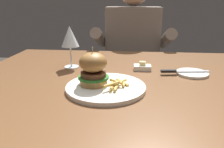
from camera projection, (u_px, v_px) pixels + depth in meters
dining_table at (130, 98)px, 0.86m from camera, size 1.26×0.91×0.74m
main_plate at (105, 87)px, 0.72m from camera, size 0.26×0.26×0.01m
burger_sandwich at (93, 69)px, 0.71m from camera, size 0.10×0.10×0.13m
fries_pile at (116, 84)px, 0.71m from camera, size 0.08×0.11×0.02m
wine_glass at (69, 37)px, 0.92m from camera, size 0.08×0.08×0.18m
bread_plate at (192, 73)px, 0.87m from camera, size 0.12×0.12×0.01m
table_knife at (180, 71)px, 0.86m from camera, size 0.19×0.04×0.01m
butter_dish at (142, 67)px, 0.92m from camera, size 0.07×0.05×0.04m
diner_person at (131, 67)px, 1.58m from camera, size 0.51×0.36×1.18m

